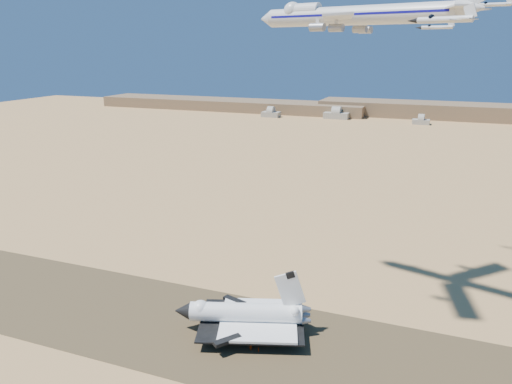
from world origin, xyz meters
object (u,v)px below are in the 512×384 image
(crew_a, at_px, (250,347))
(chase_jet_d, at_px, (436,27))
(crew_b, at_px, (251,347))
(chase_jet_a, at_px, (443,19))
(carrier_747, at_px, (348,16))
(chase_jet_e, at_px, (493,4))
(crew_c, at_px, (259,350))
(shuttle, at_px, (245,315))

(crew_a, bearing_deg, chase_jet_d, -21.24)
(crew_b, xyz_separation_m, chase_jet_a, (44.13, -0.34, 90.41))
(carrier_747, relative_size, chase_jet_e, 4.73)
(carrier_747, distance_m, crew_c, 103.92)
(crew_b, distance_m, chase_jet_d, 131.70)
(carrier_747, height_order, crew_b, carrier_747)
(shuttle, distance_m, carrier_747, 97.53)
(crew_b, height_order, chase_jet_e, chase_jet_e)
(crew_b, relative_size, chase_jet_e, 0.12)
(crew_b, xyz_separation_m, chase_jet_d, (39.44, 85.97, 91.64))
(crew_a, xyz_separation_m, crew_b, (0.50, -0.29, 0.14))
(carrier_747, height_order, chase_jet_e, carrier_747)
(crew_c, bearing_deg, shuttle, 7.74)
(crew_a, height_order, chase_jet_e, chase_jet_e)
(chase_jet_a, height_order, chase_jet_d, chase_jet_d)
(crew_b, bearing_deg, chase_jet_e, -43.53)
(crew_a, height_order, chase_jet_d, chase_jet_d)
(shuttle, bearing_deg, crew_a, -76.78)
(crew_b, height_order, crew_c, crew_b)
(carrier_747, distance_m, crew_a, 104.07)
(crew_c, bearing_deg, carrier_747, -51.04)
(carrier_747, bearing_deg, shuttle, -107.40)
(crew_a, xyz_separation_m, chase_jet_a, (44.62, -0.63, 90.54))
(crew_a, distance_m, chase_jet_a, 100.95)
(crew_b, bearing_deg, chase_jet_d, -38.51)
(crew_a, bearing_deg, carrier_747, -17.18)
(crew_a, distance_m, chase_jet_d, 131.76)
(chase_jet_d, relative_size, chase_jet_e, 0.92)
(carrier_747, distance_m, chase_jet_e, 74.92)
(chase_jet_d, height_order, chase_jet_e, chase_jet_e)
(crew_a, relative_size, crew_b, 0.85)
(crew_b, distance_m, chase_jet_e, 155.05)
(crew_b, bearing_deg, carrier_747, -34.07)
(chase_jet_d, bearing_deg, chase_jet_a, -77.73)
(crew_a, relative_size, chase_jet_e, 0.10)
(crew_c, bearing_deg, chase_jet_d, -57.13)
(chase_jet_d, bearing_deg, crew_a, -105.83)
(carrier_747, height_order, chase_jet_a, carrier_747)
(shuttle, distance_m, chase_jet_e, 148.66)
(crew_a, bearing_deg, shuttle, 35.38)
(chase_jet_a, distance_m, chase_jet_e, 104.63)
(carrier_747, relative_size, crew_c, 45.64)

